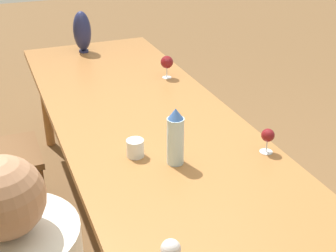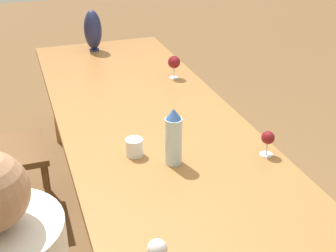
# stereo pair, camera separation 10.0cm
# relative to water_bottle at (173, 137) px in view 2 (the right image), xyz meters

# --- Properties ---
(ground_plane) EXTENTS (14.00, 14.00, 0.00)m
(ground_plane) POSITION_rel_water_bottle_xyz_m (0.32, -0.03, -0.90)
(ground_plane) COLOR brown
(dining_table) EXTENTS (3.16, 0.94, 0.77)m
(dining_table) POSITION_rel_water_bottle_xyz_m (0.32, -0.03, -0.19)
(dining_table) COLOR #936033
(dining_table) RESTS_ON ground_plane
(water_bottle) EXTENTS (0.08, 0.08, 0.26)m
(water_bottle) POSITION_rel_water_bottle_xyz_m (0.00, 0.00, 0.00)
(water_bottle) COLOR #ADCCD6
(water_bottle) RESTS_ON dining_table
(water_tumbler) EXTENTS (0.08, 0.08, 0.08)m
(water_tumbler) POSITION_rel_water_bottle_xyz_m (0.12, 0.15, -0.09)
(water_tumbler) COLOR silver
(water_tumbler) RESTS_ON dining_table
(vase) EXTENTS (0.13, 0.13, 0.30)m
(vase) POSITION_rel_water_bottle_xyz_m (1.69, 0.03, 0.03)
(vase) COLOR #1E234C
(vase) RESTS_ON dining_table
(wine_glass_0) EXTENTS (0.06, 0.06, 0.12)m
(wine_glass_0) POSITION_rel_water_bottle_xyz_m (-0.07, -0.42, -0.04)
(wine_glass_0) COLOR silver
(wine_glass_0) RESTS_ON dining_table
(wine_glass_1) EXTENTS (0.08, 0.08, 0.14)m
(wine_glass_1) POSITION_rel_water_bottle_xyz_m (0.98, -0.35, -0.03)
(wine_glass_1) COLOR silver
(wine_glass_1) RESTS_ON dining_table
(wine_glass_2) EXTENTS (0.07, 0.07, 0.12)m
(wine_glass_2) POSITION_rel_water_bottle_xyz_m (-0.60, 0.27, -0.04)
(wine_glass_2) COLOR silver
(wine_glass_2) RESTS_ON dining_table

